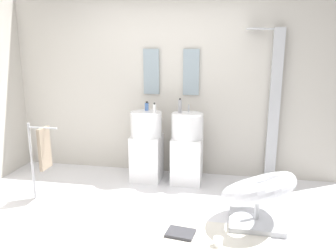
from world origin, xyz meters
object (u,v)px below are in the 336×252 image
soap_bottle_white (154,108)px  soap_bottle_blue (147,106)px  magazine_charcoal (180,233)px  towel_rack (42,150)px  soap_bottle_grey (180,106)px  pedestal_sink_left (147,145)px  shower_column (273,103)px  lounge_chair (258,193)px  pedestal_sink_right (187,148)px  coffee_mug (218,242)px

soap_bottle_white → soap_bottle_blue: size_ratio=1.10×
magazine_charcoal → towel_rack: bearing=171.4°
soap_bottle_blue → soap_bottle_grey: bearing=-9.7°
pedestal_sink_left → soap_bottle_blue: bearing=98.5°
shower_column → soap_bottle_blue: shower_column is taller
pedestal_sink_left → soap_bottle_grey: soap_bottle_grey is taller
towel_rack → lounge_chair: bearing=-2.9°
towel_rack → soap_bottle_grey: 1.79m
pedestal_sink_right → lounge_chair: 1.31m
towel_rack → soap_bottle_blue: 1.47m
shower_column → lounge_chair: bearing=-100.7°
soap_bottle_white → soap_bottle_grey: bearing=11.4°
soap_bottle_grey → shower_column: bearing=11.3°
lounge_chair → soap_bottle_grey: 1.57m
soap_bottle_white → towel_rack: bearing=-144.9°
magazine_charcoal → soap_bottle_blue: 1.90m
magazine_charcoal → lounge_chair: bearing=33.8°
pedestal_sink_right → towel_rack: size_ratio=1.11×
pedestal_sink_left → pedestal_sink_right: bearing=0.0°
soap_bottle_blue → shower_column: bearing=5.5°
coffee_mug → soap_bottle_white: bearing=122.9°
shower_column → pedestal_sink_left: bearing=-170.4°
pedestal_sink_right → towel_rack: pedestal_sink_right is taller
soap_bottle_blue → pedestal_sink_left: bearing=-81.5°
shower_column → lounge_chair: (-0.24, -1.26, -0.73)m
shower_column → soap_bottle_blue: (-1.68, -0.16, -0.07)m
soap_bottle_white → shower_column: bearing=11.3°
lounge_chair → soap_bottle_white: size_ratio=8.08×
pedestal_sink_left → soap_bottle_blue: 0.54m
coffee_mug → soap_bottle_blue: 2.14m
soap_bottle_grey → soap_bottle_blue: size_ratio=1.58×
shower_column → lounge_chair: shower_column is taller
lounge_chair → magazine_charcoal: size_ratio=3.99×
lounge_chair → soap_bottle_grey: (-0.97, 1.02, 0.70)m
pedestal_sink_right → coffee_mug: (0.49, -1.47, -0.44)m
lounge_chair → coffee_mug: (-0.37, -0.49, -0.30)m
pedestal_sink_right → soap_bottle_white: size_ratio=7.82×
shower_column → towel_rack: bearing=-157.4°
soap_bottle_blue → magazine_charcoal: bearing=-64.6°
pedestal_sink_right → soap_bottle_blue: bearing=168.2°
magazine_charcoal → soap_bottle_white: bearing=120.3°
pedestal_sink_right → soap_bottle_white: soap_bottle_white is taller
pedestal_sink_left → soap_bottle_grey: size_ratio=5.46×
pedestal_sink_right → soap_bottle_grey: size_ratio=5.46×
pedestal_sink_right → coffee_mug: pedestal_sink_right is taller
towel_rack → soap_bottle_blue: bearing=43.2°
soap_bottle_white → coffee_mug: bearing=-57.1°
coffee_mug → pedestal_sink_right: bearing=108.6°
lounge_chair → magazine_charcoal: lounge_chair is taller
shower_column → towel_rack: (-2.71, -1.13, -0.45)m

